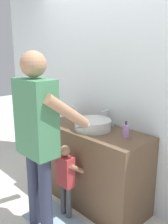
% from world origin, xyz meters
% --- Properties ---
extents(ground_plane, '(14.00, 14.00, 0.00)m').
position_xyz_m(ground_plane, '(0.00, 0.00, 0.00)').
color(ground_plane, silver).
extents(back_wall, '(4.40, 0.08, 2.70)m').
position_xyz_m(back_wall, '(0.00, 0.62, 1.35)').
color(back_wall, silver).
rests_on(back_wall, ground).
extents(vanity_cabinet, '(1.26, 0.54, 0.88)m').
position_xyz_m(vanity_cabinet, '(0.00, 0.30, 0.44)').
color(vanity_cabinet, brown).
rests_on(vanity_cabinet, ground).
extents(sink_basin, '(0.40, 0.40, 0.11)m').
position_xyz_m(sink_basin, '(0.00, 0.28, 0.94)').
color(sink_basin, silver).
rests_on(sink_basin, vanity_cabinet).
extents(faucet, '(0.18, 0.14, 0.18)m').
position_xyz_m(faucet, '(0.00, 0.52, 0.96)').
color(faucet, '#B7BABF').
rests_on(faucet, vanity_cabinet).
extents(toothbrush_cup, '(0.07, 0.07, 0.21)m').
position_xyz_m(toothbrush_cup, '(-0.36, 0.34, 0.93)').
color(toothbrush_cup, '#D86666').
rests_on(toothbrush_cup, vanity_cabinet).
extents(soap_bottle, '(0.06, 0.06, 0.17)m').
position_xyz_m(soap_bottle, '(0.40, 0.34, 0.95)').
color(soap_bottle, '#B27FC6').
rests_on(soap_bottle, vanity_cabinet).
extents(bath_mat, '(0.64, 0.40, 0.02)m').
position_xyz_m(bath_mat, '(0.00, -0.25, 0.01)').
color(bath_mat, '#99B7CC').
rests_on(bath_mat, ground).
extents(child_toddler, '(0.25, 0.25, 0.80)m').
position_xyz_m(child_toddler, '(0.00, -0.10, 0.48)').
color(child_toddler, '#47474C').
rests_on(child_toddler, ground).
extents(adult_parent, '(0.53, 0.56, 1.71)m').
position_xyz_m(adult_parent, '(-0.04, -0.38, 1.03)').
color(adult_parent, '#2D334C').
rests_on(adult_parent, ground).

